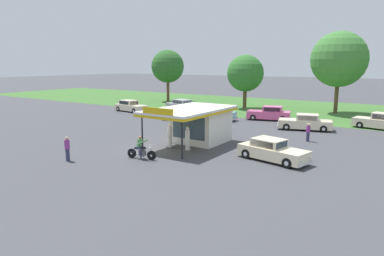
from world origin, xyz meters
TOP-DOWN VIEW (x-y plane):
  - ground_plane at (0.00, 0.00)m, footprint 300.00×300.00m
  - grass_verge_strip at (0.00, 30.00)m, footprint 120.00×24.00m
  - service_station_kiosk at (1.60, 4.22)m, footprint 4.44×7.82m
  - gas_pump_nearside at (0.78, 1.42)m, footprint 0.44×0.44m
  - gas_pump_offside at (2.42, 1.42)m, footprint 0.44×0.44m
  - motorcycle_with_rider at (1.05, -2.16)m, footprint 2.16×0.73m
  - featured_classic_sedan at (8.60, 2.33)m, footprint 5.05×2.73m
  - parked_car_back_row_far_right at (-16.12, 14.95)m, footprint 5.14×2.39m
  - parked_car_back_row_far_left at (-3.57, 15.15)m, footprint 5.62×2.10m
  - parked_car_back_row_centre_left at (13.46, 19.10)m, footprint 5.57×2.70m
  - parked_car_back_row_left at (7.22, 14.69)m, footprint 5.44×3.21m
  - parked_car_back_row_right at (2.07, 18.45)m, footprint 5.22×2.98m
  - parked_car_second_row_spare at (-10.49, 19.17)m, footprint 5.68×3.04m
  - bystander_leaning_by_kiosk at (-2.64, -5.24)m, footprint 0.34×0.34m
  - bystander_chatting_near_pumps at (8.91, 9.60)m, footprint 0.34×0.34m
  - bystander_strolling_foreground at (-7.83, 11.49)m, footprint 0.36×0.36m
  - tree_oak_distant_spare at (7.28, 28.54)m, footprint 7.01×7.01m
  - tree_oak_left at (-20.18, 28.28)m, footprint 5.51×5.51m
  - tree_oak_right at (-4.85, 26.57)m, footprint 5.19×5.19m

SIDE VIEW (x-z plane):
  - ground_plane at x=0.00m, z-range 0.00..0.00m
  - grass_verge_strip at x=0.00m, z-range 0.00..0.01m
  - motorcycle_with_rider at x=1.05m, z-range -0.14..1.44m
  - featured_classic_sedan at x=8.60m, z-range -0.06..1.39m
  - parked_car_back_row_left at x=7.22m, z-range -0.07..1.47m
  - parked_car_back_row_far_right at x=-16.12m, z-range -0.06..1.46m
  - parked_car_back_row_far_left at x=-3.57m, z-range -0.08..1.48m
  - parked_car_second_row_spare at x=-10.49m, z-range -0.07..1.50m
  - parked_car_back_row_centre_left at x=13.46m, z-range -0.08..1.54m
  - parked_car_back_row_right at x=2.07m, z-range -0.07..1.53m
  - bystander_chatting_near_pumps at x=8.91m, z-range 0.04..1.54m
  - gas_pump_offside at x=2.42m, z-range -0.08..1.75m
  - gas_pump_nearside at x=0.78m, z-range -0.08..1.81m
  - bystander_strolling_foreground at x=-7.83m, z-range 0.05..1.68m
  - bystander_leaning_by_kiosk at x=-2.64m, z-range 0.04..1.70m
  - service_station_kiosk at x=1.60m, z-range 0.02..3.41m
  - tree_oak_right at x=-4.85m, z-range 1.19..8.80m
  - tree_oak_left at x=-20.18m, z-range 1.42..10.08m
  - tree_oak_distant_spare at x=7.28m, z-range 1.48..11.88m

